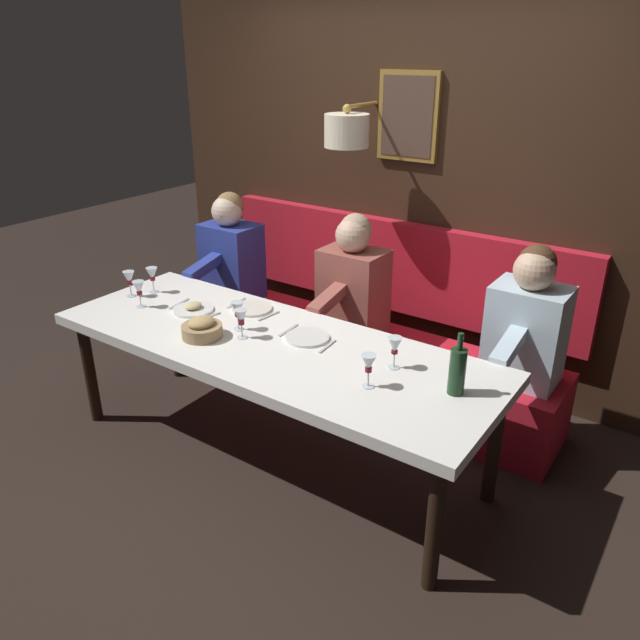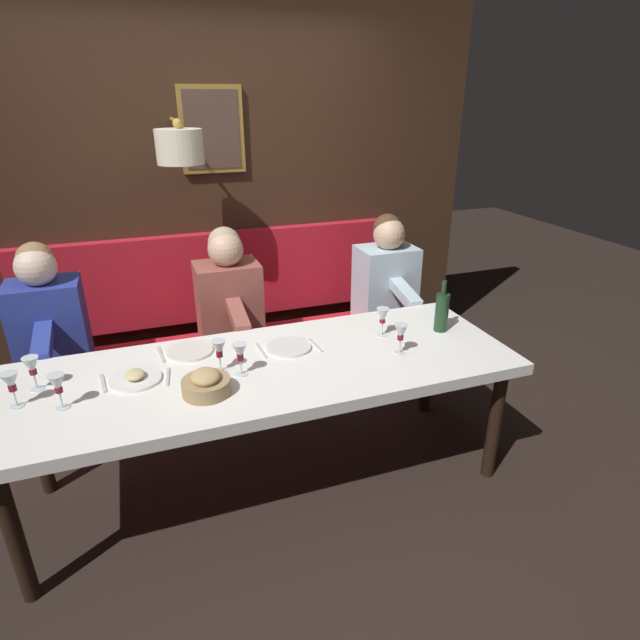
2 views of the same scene
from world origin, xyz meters
name	(u,v)px [view 1 (image 1 of 2)]	position (x,y,z in m)	size (l,w,h in m)	color
ground_plane	(274,454)	(0.00, 0.00, 0.00)	(12.00, 12.00, 0.00)	black
dining_table	(270,351)	(0.00, 0.00, 0.68)	(0.90, 2.53, 0.74)	white
banquette_bench	(355,362)	(0.89, 0.00, 0.23)	(0.52, 2.73, 0.45)	red
back_wall_panel	(404,179)	(1.46, 0.00, 1.37)	(0.59, 3.93, 2.90)	#382316
diner_nearest	(527,321)	(0.88, -1.10, 0.82)	(0.60, 0.40, 0.79)	silver
diner_near	(353,279)	(0.88, 0.03, 0.82)	(0.60, 0.40, 0.79)	#934C42
diner_middle	(231,251)	(0.88, 1.08, 0.82)	(0.60, 0.40, 0.79)	#283893
place_setting_0	(252,309)	(0.27, 0.35, 0.75)	(0.24, 0.32, 0.01)	silver
place_setting_1	(307,337)	(0.14, -0.15, 0.75)	(0.24, 0.32, 0.01)	silver
place_setting_2	(193,308)	(0.06, 0.63, 0.75)	(0.24, 0.33, 0.05)	white
wine_glass_0	(369,364)	(-0.11, -0.68, 0.86)	(0.07, 0.07, 0.16)	silver
wine_glass_1	(130,279)	(0.00, 1.12, 0.86)	(0.07, 0.07, 0.16)	silver
wine_glass_2	(139,289)	(-0.08, 0.93, 0.86)	(0.07, 0.07, 0.16)	silver
wine_glass_3	(237,310)	(0.02, 0.23, 0.86)	(0.07, 0.07, 0.16)	silver
wine_glass_4	(241,318)	(-0.05, 0.15, 0.86)	(0.07, 0.07, 0.16)	silver
wine_glass_5	(152,275)	(0.13, 1.06, 0.86)	(0.07, 0.07, 0.16)	silver
wine_glass_6	(395,346)	(0.12, -0.69, 0.86)	(0.07, 0.07, 0.16)	silver
wine_bottle	(457,370)	(0.07, -1.04, 0.86)	(0.08, 0.08, 0.30)	#19381E
bread_bowl	(202,329)	(-0.17, 0.33, 0.79)	(0.22, 0.22, 0.12)	#9E7F56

